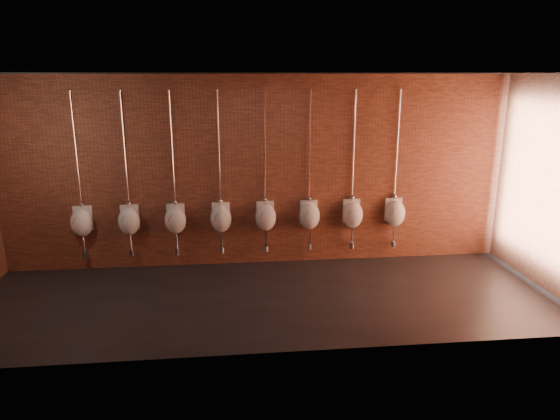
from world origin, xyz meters
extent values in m
plane|color=black|center=(0.00, 0.00, 0.00)|extent=(8.50, 8.50, 0.00)
cube|color=black|center=(0.00, 0.00, 3.20)|extent=(8.50, 3.00, 0.04)
cube|color=brown|center=(0.00, 1.50, 1.60)|extent=(8.50, 0.04, 3.20)
cube|color=brown|center=(0.00, -1.50, 1.60)|extent=(8.50, 0.04, 3.20)
cube|color=brown|center=(4.25, 0.00, 1.60)|extent=(0.04, 3.00, 3.20)
ellipsoid|color=white|center=(-2.93, 1.37, 0.85)|extent=(0.37, 0.32, 0.47)
cube|color=white|center=(-2.93, 1.48, 0.90)|extent=(0.30, 0.05, 0.42)
cylinder|color=gray|center=(-2.93, 1.25, 0.88)|extent=(0.21, 0.03, 0.20)
cylinder|color=silver|center=(-2.93, 1.46, 2.02)|extent=(0.02, 0.02, 1.87)
sphere|color=silver|center=(-2.93, 1.45, 1.14)|extent=(0.08, 0.08, 0.08)
cylinder|color=silver|center=(-2.93, 1.46, 2.95)|extent=(0.06, 0.06, 0.01)
cylinder|color=silver|center=(-2.93, 1.37, 0.52)|extent=(0.03, 0.03, 0.32)
cylinder|color=silver|center=(-2.93, 1.37, 0.30)|extent=(0.08, 0.08, 0.11)
cylinder|color=silver|center=(-2.93, 1.44, 0.30)|extent=(0.03, 0.15, 0.03)
ellipsoid|color=white|center=(-2.18, 1.37, 0.85)|extent=(0.37, 0.32, 0.47)
cube|color=white|center=(-2.18, 1.48, 0.90)|extent=(0.30, 0.05, 0.42)
cylinder|color=gray|center=(-2.18, 1.25, 0.88)|extent=(0.21, 0.03, 0.20)
cylinder|color=silver|center=(-2.18, 1.46, 2.02)|extent=(0.02, 0.02, 1.87)
sphere|color=silver|center=(-2.18, 1.45, 1.14)|extent=(0.08, 0.08, 0.08)
cylinder|color=silver|center=(-2.18, 1.46, 2.95)|extent=(0.06, 0.06, 0.01)
cylinder|color=silver|center=(-2.18, 1.37, 0.52)|extent=(0.03, 0.03, 0.32)
cylinder|color=silver|center=(-2.18, 1.37, 0.30)|extent=(0.08, 0.08, 0.11)
cylinder|color=silver|center=(-2.18, 1.44, 0.30)|extent=(0.03, 0.15, 0.03)
ellipsoid|color=white|center=(-1.43, 1.37, 0.85)|extent=(0.37, 0.32, 0.47)
cube|color=white|center=(-1.43, 1.48, 0.90)|extent=(0.30, 0.05, 0.42)
cylinder|color=gray|center=(-1.43, 1.25, 0.88)|extent=(0.21, 0.03, 0.20)
cylinder|color=silver|center=(-1.43, 1.46, 2.02)|extent=(0.02, 0.02, 1.87)
sphere|color=silver|center=(-1.43, 1.45, 1.14)|extent=(0.08, 0.08, 0.08)
cylinder|color=silver|center=(-1.43, 1.46, 2.95)|extent=(0.06, 0.06, 0.01)
cylinder|color=silver|center=(-1.43, 1.37, 0.52)|extent=(0.03, 0.03, 0.32)
cylinder|color=silver|center=(-1.43, 1.37, 0.30)|extent=(0.08, 0.08, 0.11)
cylinder|color=silver|center=(-1.43, 1.44, 0.30)|extent=(0.03, 0.15, 0.03)
ellipsoid|color=white|center=(-0.67, 1.37, 0.85)|extent=(0.37, 0.32, 0.47)
cube|color=white|center=(-0.67, 1.48, 0.90)|extent=(0.30, 0.05, 0.42)
cylinder|color=gray|center=(-0.67, 1.25, 0.88)|extent=(0.21, 0.03, 0.20)
cylinder|color=silver|center=(-0.67, 1.46, 2.02)|extent=(0.02, 0.02, 1.87)
sphere|color=silver|center=(-0.67, 1.45, 1.14)|extent=(0.08, 0.08, 0.08)
cylinder|color=silver|center=(-0.67, 1.46, 2.95)|extent=(0.06, 0.06, 0.01)
cylinder|color=silver|center=(-0.67, 1.37, 0.52)|extent=(0.03, 0.03, 0.32)
cylinder|color=silver|center=(-0.67, 1.37, 0.30)|extent=(0.08, 0.08, 0.11)
cylinder|color=silver|center=(-0.67, 1.44, 0.30)|extent=(0.03, 0.15, 0.03)
ellipsoid|color=white|center=(0.08, 1.37, 0.85)|extent=(0.37, 0.32, 0.47)
cube|color=white|center=(0.08, 1.48, 0.90)|extent=(0.30, 0.05, 0.42)
cylinder|color=gray|center=(0.08, 1.25, 0.88)|extent=(0.21, 0.03, 0.20)
cylinder|color=silver|center=(0.08, 1.46, 2.02)|extent=(0.02, 0.02, 1.87)
sphere|color=silver|center=(0.08, 1.45, 1.14)|extent=(0.08, 0.08, 0.08)
cylinder|color=silver|center=(0.08, 1.46, 2.95)|extent=(0.06, 0.06, 0.01)
cylinder|color=silver|center=(0.08, 1.37, 0.52)|extent=(0.03, 0.03, 0.32)
cylinder|color=silver|center=(0.08, 1.37, 0.30)|extent=(0.08, 0.08, 0.11)
cylinder|color=silver|center=(0.08, 1.44, 0.30)|extent=(0.03, 0.15, 0.03)
ellipsoid|color=white|center=(0.84, 1.37, 0.85)|extent=(0.37, 0.32, 0.47)
cube|color=white|center=(0.84, 1.48, 0.90)|extent=(0.30, 0.05, 0.42)
cylinder|color=gray|center=(0.84, 1.25, 0.88)|extent=(0.21, 0.03, 0.20)
cylinder|color=silver|center=(0.84, 1.46, 2.02)|extent=(0.02, 0.02, 1.87)
sphere|color=silver|center=(0.84, 1.45, 1.14)|extent=(0.08, 0.08, 0.08)
cylinder|color=silver|center=(0.84, 1.46, 2.95)|extent=(0.06, 0.06, 0.01)
cylinder|color=silver|center=(0.84, 1.37, 0.52)|extent=(0.03, 0.03, 0.32)
cylinder|color=silver|center=(0.84, 1.37, 0.30)|extent=(0.08, 0.08, 0.11)
cylinder|color=silver|center=(0.84, 1.44, 0.30)|extent=(0.03, 0.15, 0.03)
ellipsoid|color=white|center=(1.59, 1.37, 0.85)|extent=(0.37, 0.32, 0.47)
cube|color=white|center=(1.59, 1.48, 0.90)|extent=(0.30, 0.05, 0.42)
cylinder|color=gray|center=(1.59, 1.25, 0.88)|extent=(0.21, 0.03, 0.20)
cylinder|color=silver|center=(1.59, 1.46, 2.02)|extent=(0.02, 0.02, 1.87)
sphere|color=silver|center=(1.59, 1.45, 1.14)|extent=(0.08, 0.08, 0.08)
cylinder|color=silver|center=(1.59, 1.46, 2.95)|extent=(0.06, 0.06, 0.01)
cylinder|color=silver|center=(1.59, 1.37, 0.52)|extent=(0.03, 0.03, 0.32)
cylinder|color=silver|center=(1.59, 1.37, 0.30)|extent=(0.08, 0.08, 0.11)
cylinder|color=silver|center=(1.59, 1.44, 0.30)|extent=(0.03, 0.15, 0.03)
ellipsoid|color=white|center=(2.34, 1.37, 0.85)|extent=(0.37, 0.32, 0.47)
cube|color=white|center=(2.34, 1.48, 0.90)|extent=(0.30, 0.05, 0.42)
cylinder|color=gray|center=(2.34, 1.25, 0.88)|extent=(0.21, 0.03, 0.20)
cylinder|color=silver|center=(2.34, 1.46, 2.02)|extent=(0.02, 0.02, 1.87)
sphere|color=silver|center=(2.34, 1.45, 1.14)|extent=(0.08, 0.08, 0.08)
cylinder|color=silver|center=(2.34, 1.46, 2.95)|extent=(0.06, 0.06, 0.01)
cylinder|color=silver|center=(2.34, 1.37, 0.52)|extent=(0.03, 0.03, 0.32)
cylinder|color=silver|center=(2.34, 1.37, 0.30)|extent=(0.08, 0.08, 0.11)
cylinder|color=silver|center=(2.34, 1.44, 0.30)|extent=(0.03, 0.15, 0.03)
camera|label=1|loc=(-0.54, -6.74, 3.16)|focal=32.00mm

